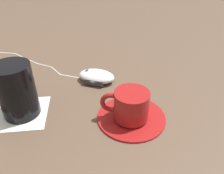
{
  "coord_description": "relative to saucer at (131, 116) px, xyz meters",
  "views": [
    {
      "loc": [
        0.17,
        -0.41,
        0.31
      ],
      "look_at": [
        0.05,
        0.0,
        0.03
      ],
      "focal_mm": 35.0,
      "sensor_mm": 36.0,
      "label": 1
    }
  ],
  "objects": [
    {
      "name": "saucer",
      "position": [
        0.0,
        0.0,
        0.0
      ],
      "size": [
        0.15,
        0.15,
        0.01
      ],
      "primitive_type": "cylinder",
      "color": "maroon",
      "rests_on": "ground"
    },
    {
      "name": "napkin_under_glass",
      "position": [
        -0.23,
        -0.06,
        -0.0
      ],
      "size": [
        0.15,
        0.15,
        0.0
      ],
      "primitive_type": "cube",
      "rotation": [
        0.0,
        0.0,
        0.4
      ],
      "color": "silver",
      "rests_on": "ground"
    },
    {
      "name": "ground_plane",
      "position": [
        -0.11,
        0.06,
        -0.0
      ],
      "size": [
        3.0,
        3.0,
        0.0
      ],
      "primitive_type": "plane",
      "color": "brown"
    },
    {
      "name": "mouse_cable",
      "position": [
        -0.39,
        0.17,
        -0.0
      ],
      "size": [
        0.43,
        0.09,
        0.0
      ],
      "color": "white",
      "rests_on": "ground"
    },
    {
      "name": "drinking_glass",
      "position": [
        -0.23,
        -0.05,
        0.06
      ],
      "size": [
        0.08,
        0.08,
        0.12
      ],
      "primitive_type": "cylinder",
      "color": "black",
      "rests_on": "napkin_under_glass"
    },
    {
      "name": "coffee_cup",
      "position": [
        -0.0,
        -0.01,
        0.03
      ],
      "size": [
        0.1,
        0.07,
        0.06
      ],
      "color": "maroon",
      "rests_on": "saucer"
    },
    {
      "name": "computer_mouse",
      "position": [
        -0.12,
        0.12,
        0.01
      ],
      "size": [
        0.1,
        0.06,
        0.03
      ],
      "color": "silver",
      "rests_on": "ground"
    }
  ]
}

